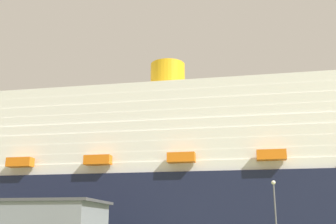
{
  "coord_description": "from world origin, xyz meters",
  "views": [
    {
      "loc": [
        24.98,
        -62.81,
        2.9
      ],
      "look_at": [
        5.85,
        25.38,
        27.81
      ],
      "focal_mm": 43.98,
      "sensor_mm": 36.0,
      "label": 1
    }
  ],
  "objects": [
    {
      "name": "street_lamp",
      "position": [
        27.01,
        -5.65,
        5.59
      ],
      "size": [
        0.56,
        0.56,
        8.69
      ],
      "color": "slate",
      "rests_on": "ground_plane"
    },
    {
      "name": "cruise_ship",
      "position": [
        25.74,
        70.84,
        18.99
      ],
      "size": [
        257.51,
        42.2,
        64.09
      ],
      "color": "#191E38",
      "rests_on": "ground_plane"
    }
  ]
}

